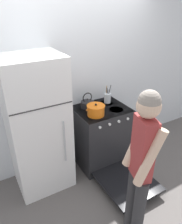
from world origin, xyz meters
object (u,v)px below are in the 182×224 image
at_px(tea_kettle, 88,103).
at_px(utensil_jar, 107,98).
at_px(refrigerator, 38,127).
at_px(person, 141,164).
at_px(dutch_oven_pot, 96,110).
at_px(stove_range, 102,137).

xyz_separation_m(tea_kettle, utensil_jar, (0.35, 0.01, 0.01)).
height_order(refrigerator, person, refrigerator).
bearing_deg(tea_kettle, dutch_oven_pot, -93.03).
height_order(refrigerator, stove_range, refrigerator).
bearing_deg(person, dutch_oven_pot, 6.66).
relative_size(stove_range, dutch_oven_pot, 4.80).
bearing_deg(dutch_oven_pot, tea_kettle, 86.97).
height_order(stove_range, tea_kettle, tea_kettle).
relative_size(dutch_oven_pot, person, 0.17).
relative_size(tea_kettle, person, 0.14).
bearing_deg(stove_range, refrigerator, 176.82).
distance_m(refrigerator, stove_range, 1.03).
relative_size(dutch_oven_pot, utensil_jar, 1.00).
distance_m(refrigerator, utensil_jar, 1.14).
distance_m(dutch_oven_pot, person, 1.12).
bearing_deg(dutch_oven_pot, stove_range, 27.11).
xyz_separation_m(refrigerator, tea_kettle, (0.78, 0.11, 0.10)).
distance_m(stove_range, person, 1.34).
bearing_deg(stove_range, person, -106.20).
distance_m(stove_range, utensil_jar, 0.60).
height_order(refrigerator, tea_kettle, refrigerator).
bearing_deg(tea_kettle, utensil_jar, 1.13).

